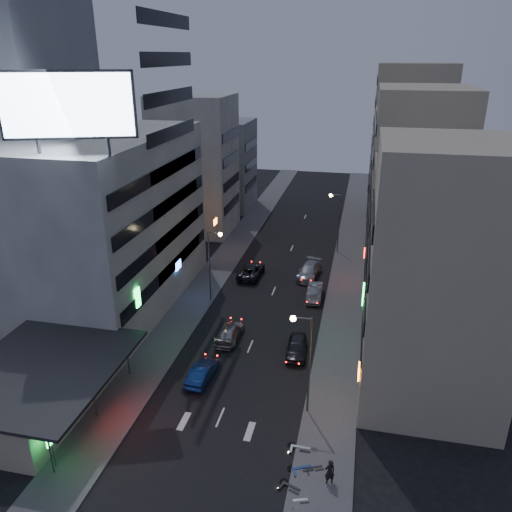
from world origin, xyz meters
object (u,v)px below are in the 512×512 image
(parked_car_right_near, at_px, (297,347))
(scooter_silver_a, at_px, (308,492))
(road_car_blue, at_px, (202,373))
(scooter_silver_b, at_px, (311,441))
(parked_car_right_mid, at_px, (315,292))
(person, at_px, (330,472))
(parked_car_right_far, at_px, (309,271))
(scooter_black_b, at_px, (322,459))
(road_car_silver, at_px, (229,332))
(scooter_blue, at_px, (311,457))
(scooter_black_a, at_px, (302,483))
(parked_car_left, at_px, (251,271))

(parked_car_right_near, xyz_separation_m, scooter_silver_a, (2.89, -15.57, -0.15))
(parked_car_right_near, relative_size, road_car_blue, 1.02)
(scooter_silver_b, bearing_deg, parked_car_right_mid, 7.45)
(person, relative_size, scooter_silver_a, 1.13)
(parked_car_right_mid, distance_m, parked_car_right_far, 5.80)
(parked_car_right_near, height_order, scooter_black_b, parked_car_right_near)
(road_car_silver, distance_m, scooter_blue, 17.00)
(scooter_black_a, bearing_deg, road_car_blue, 65.34)
(road_car_blue, distance_m, person, 14.17)
(road_car_blue, height_order, person, person)
(parked_car_left, xyz_separation_m, road_car_silver, (1.22, -14.61, -0.03))
(parked_car_right_far, relative_size, scooter_silver_a, 3.49)
(parked_car_right_mid, xyz_separation_m, parked_car_left, (-8.22, 4.34, 0.00))
(person, distance_m, scooter_silver_a, 1.89)
(parked_car_right_far, bearing_deg, scooter_blue, -76.56)
(parked_car_right_mid, distance_m, scooter_black_b, 24.50)
(parked_car_left, distance_m, scooter_silver_b, 29.19)
(parked_car_right_mid, bearing_deg, parked_car_left, 150.11)
(parked_car_right_mid, xyz_separation_m, scooter_black_a, (2.08, -26.59, -0.05))
(road_car_blue, relative_size, scooter_black_a, 2.29)
(scooter_blue, bearing_deg, road_car_blue, 29.40)
(road_car_silver, bearing_deg, scooter_black_b, 125.97)
(parked_car_right_far, height_order, scooter_black_a, parked_car_right_far)
(person, bearing_deg, road_car_silver, -79.22)
(road_car_silver, bearing_deg, road_car_blue, 85.90)
(scooter_silver_b, bearing_deg, scooter_black_b, -145.54)
(scooter_black_b, bearing_deg, road_car_blue, 31.80)
(parked_car_right_near, xyz_separation_m, scooter_silver_b, (2.60, -11.38, -0.01))
(scooter_black_a, bearing_deg, parked_car_right_far, 26.43)
(parked_car_right_near, xyz_separation_m, parked_car_right_far, (-0.94, 17.18, 0.05))
(scooter_black_a, relative_size, scooter_blue, 0.96)
(parked_car_right_far, xyz_separation_m, person, (5.00, -31.32, 0.22))
(road_car_silver, height_order, scooter_black_a, road_car_silver)
(scooter_silver_a, distance_m, scooter_black_b, 2.87)
(road_car_blue, height_order, scooter_black_a, road_car_blue)
(parked_car_left, bearing_deg, scooter_silver_a, 111.08)
(road_car_silver, relative_size, scooter_silver_a, 3.13)
(scooter_silver_a, relative_size, scooter_black_b, 0.92)
(scooter_silver_a, xyz_separation_m, scooter_blue, (-0.11, 2.68, 0.12))
(road_car_blue, xyz_separation_m, scooter_black_a, (9.57, -9.61, -0.02))
(road_car_blue, height_order, scooter_silver_b, road_car_blue)
(parked_car_right_far, relative_size, person, 3.07)
(parked_car_right_near, distance_m, scooter_silver_a, 15.84)
(parked_car_right_near, bearing_deg, scooter_silver_a, -82.73)
(scooter_silver_a, height_order, scooter_black_b, scooter_black_b)
(scooter_black_b, distance_m, scooter_silver_b, 1.65)
(parked_car_left, bearing_deg, parked_car_right_near, 118.53)
(scooter_black_a, distance_m, scooter_silver_b, 3.68)
(person, bearing_deg, parked_car_right_far, -104.91)
(scooter_silver_b, bearing_deg, scooter_blue, -171.40)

